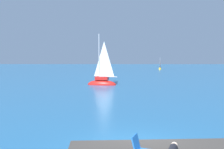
% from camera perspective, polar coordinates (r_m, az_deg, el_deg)
% --- Properties ---
extents(ground_plane, '(160.00, 160.00, 0.00)m').
position_cam_1_polar(ground_plane, '(11.13, 5.42, -15.51)').
color(ground_plane, '#236093').
extents(sailboat_near, '(3.72, 1.88, 6.76)m').
position_cam_1_polar(sailboat_near, '(31.36, -2.22, -1.63)').
color(sailboat_near, red).
rests_on(sailboat_near, ground).
extents(sailboat_far, '(1.04, 1.71, 3.08)m').
position_cam_1_polar(sailboat_far, '(61.29, 10.55, 1.22)').
color(sailboat_far, yellow).
rests_on(sailboat_far, ground).
extents(beach_chair, '(0.73, 0.66, 0.80)m').
position_cam_1_polar(beach_chair, '(7.56, 6.38, -15.91)').
color(beach_chair, blue).
rests_on(beach_chair, shore_ledge).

